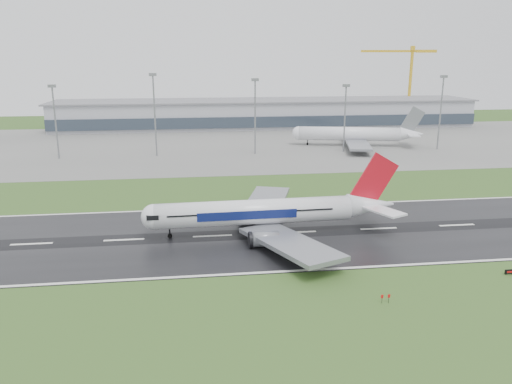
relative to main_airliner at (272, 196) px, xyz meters
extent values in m
plane|color=#2E4F1D|center=(26.01, -0.57, -8.91)|extent=(520.00, 520.00, 0.00)
cube|color=black|center=(26.01, -0.57, -8.86)|extent=(400.00, 45.00, 0.10)
cube|color=slate|center=(26.01, 124.43, -8.87)|extent=(400.00, 130.00, 0.08)
cube|color=#9798A2|center=(26.01, 184.43, -1.41)|extent=(240.00, 36.00, 15.00)
cylinder|color=gray|center=(-71.56, 99.43, 5.26)|extent=(0.64, 0.64, 28.35)
cylinder|color=gray|center=(-32.45, 99.43, 7.37)|extent=(0.64, 0.64, 32.57)
cylinder|color=gray|center=(8.80, 99.43, 6.25)|extent=(0.64, 0.64, 30.33)
cylinder|color=gray|center=(47.56, 99.43, 4.92)|extent=(0.64, 0.64, 27.67)
cylinder|color=gray|center=(90.77, 99.43, 6.69)|extent=(0.64, 0.64, 31.20)
camera|label=1|loc=(-18.18, -111.11, 31.33)|focal=35.49mm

